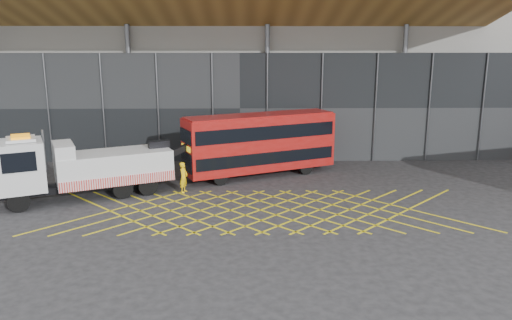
{
  "coord_description": "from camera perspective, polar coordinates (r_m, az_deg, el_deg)",
  "views": [
    {
      "loc": [
        2.5,
        -25.31,
        8.73
      ],
      "look_at": [
        3.0,
        1.5,
        2.4
      ],
      "focal_mm": 35.0,
      "sensor_mm": 36.0,
      "label": 1
    }
  ],
  "objects": [
    {
      "name": "worker",
      "position": [
        29.95,
        -8.27,
        -1.97
      ],
      "size": [
        0.62,
        0.77,
        1.84
      ],
      "primitive_type": "imported",
      "rotation": [
        0.0,
        0.0,
        1.26
      ],
      "color": "yellow",
      "rests_on": "ground_plane"
    },
    {
      "name": "ground_plane",
      "position": [
        26.88,
        -6.38,
        -5.75
      ],
      "size": [
        120.0,
        120.0,
        0.0
      ],
      "primitive_type": "plane",
      "color": "#262628"
    },
    {
      "name": "bus_towed",
      "position": [
        33.07,
        0.45,
        2.08
      ],
      "size": [
        10.24,
        6.3,
        4.15
      ],
      "rotation": [
        0.0,
        0.0,
        0.42
      ],
      "color": "#9E0F0C",
      "rests_on": "ground_plane"
    },
    {
      "name": "road_markings",
      "position": [
        26.78,
        0.49,
        -5.73
      ],
      "size": [
        23.16,
        7.16,
        0.01
      ],
      "color": "yellow",
      "rests_on": "ground_plane"
    },
    {
      "name": "recovery_truck",
      "position": [
        30.05,
        -19.47,
        -0.77
      ],
      "size": [
        10.91,
        6.43,
        3.95
      ],
      "rotation": [
        0.0,
        0.0,
        0.43
      ],
      "color": "black",
      "rests_on": "ground_plane"
    },
    {
      "name": "construction_building",
      "position": [
        43.71,
        -1.88,
        13.6
      ],
      "size": [
        55.0,
        23.97,
        18.0
      ],
      "color": "gray",
      "rests_on": "ground_plane"
    }
  ]
}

